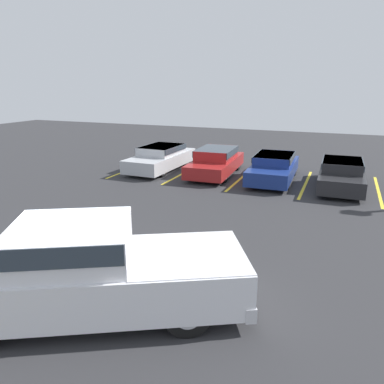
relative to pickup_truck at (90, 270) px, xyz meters
name	(u,v)px	position (x,y,z in m)	size (l,w,h in m)	color
ground_plane	(71,288)	(-0.96, 0.52, -0.89)	(60.00, 60.00, 0.00)	#2D2D30
stall_stripe_a	(134,168)	(-5.91, 11.46, -0.89)	(0.12, 5.05, 0.01)	yellow
stall_stripe_b	(185,173)	(-3.02, 11.46, -0.89)	(0.12, 5.05, 0.01)	yellow
stall_stripe_c	(241,178)	(-0.12, 11.46, -0.89)	(0.12, 5.05, 0.01)	yellow
stall_stripe_d	(305,184)	(2.77, 11.46, -0.89)	(0.12, 5.05, 0.01)	yellow
stall_stripe_e	(378,191)	(5.66, 11.46, -0.89)	(0.12, 5.05, 0.01)	yellow
pickup_truck	(90,270)	(0.00, 0.00, 0.00)	(6.15, 4.64, 1.80)	silver
parked_sedan_a	(161,157)	(-4.42, 11.68, -0.24)	(1.92, 4.73, 1.22)	#B7BABF
parked_sedan_b	(216,161)	(-1.48, 11.71, -0.21)	(2.02, 4.65, 1.26)	maroon
parked_sedan_c	(274,166)	(1.31, 11.60, -0.25)	(1.92, 4.60, 1.19)	navy
parked_sedan_d	(341,173)	(4.18, 11.35, -0.26)	(1.82, 4.34, 1.19)	#232326
wheel_stop_curb	(194,159)	(-3.73, 14.43, -0.82)	(1.60, 0.20, 0.14)	#B7B2A8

